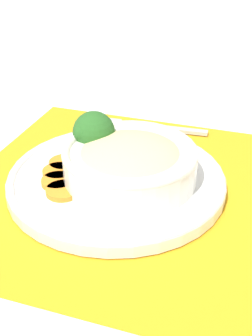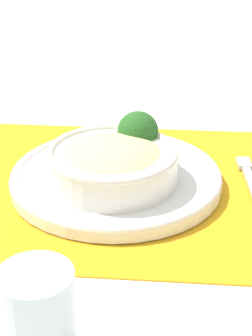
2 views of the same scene
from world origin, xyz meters
name	(u,v)px [view 1 (image 1 of 2)]	position (x,y,z in m)	size (l,w,h in m)	color
ground_plane	(116,189)	(0.00, 0.00, 0.00)	(4.00, 4.00, 0.00)	white
placemat	(116,188)	(0.00, 0.00, 0.00)	(0.50, 0.47, 0.00)	orange
plate	(116,179)	(0.00, 0.00, 0.02)	(0.30, 0.30, 0.02)	white
bowl	(130,162)	(0.00, -0.02, 0.05)	(0.18, 0.18, 0.06)	silver
broccoli_floret	(94,134)	(0.02, 0.05, 0.06)	(0.06, 0.06, 0.08)	#759E51
carrot_slice_near	(65,163)	(-0.01, 0.08, 0.02)	(0.04, 0.04, 0.01)	orange
carrot_slice_middle	(59,172)	(-0.03, 0.07, 0.02)	(0.04, 0.04, 0.01)	orange
carrot_slice_far	(58,182)	(-0.05, 0.06, 0.02)	(0.04, 0.04, 0.01)	orange
carrot_slice_extra	(63,191)	(-0.07, 0.04, 0.02)	(0.04, 0.04, 0.01)	orange
fork	(143,126)	(0.19, 0.04, 0.01)	(0.05, 0.18, 0.01)	#B7B7BC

